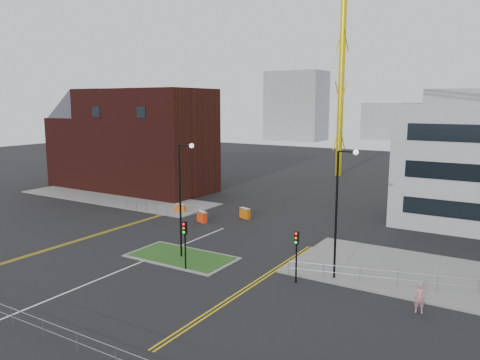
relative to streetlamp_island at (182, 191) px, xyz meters
name	(u,v)px	position (x,y,z in m)	size (l,w,h in m)	color
ground	(84,285)	(-2.22, -8.00, -5.41)	(200.00, 200.00, 0.00)	black
pavement_left	(116,198)	(-22.22, 14.00, -5.35)	(28.00, 8.00, 0.12)	slate
pavement_right	(466,282)	(19.78, 6.00, -5.35)	(24.00, 10.00, 0.12)	slate
island_kerb	(181,257)	(-0.22, 0.00, -5.37)	(8.60, 4.60, 0.08)	slate
grass_island	(181,257)	(-0.22, 0.00, -5.35)	(8.00, 4.00, 0.12)	#1C4717
brick_building	(130,141)	(-25.19, 20.00, 1.44)	(24.20, 10.07, 14.24)	#3F140F
streetlamp_island	(182,191)	(0.00, 0.00, 0.00)	(1.46, 0.36, 9.18)	black
streetlamp_right_near	(340,204)	(12.00, 2.00, 0.00)	(1.46, 0.36, 9.18)	black
traffic_light_island	(185,236)	(1.78, -2.02, -2.85)	(0.28, 0.33, 3.65)	black
traffic_light_right	(296,247)	(9.78, -0.02, -2.85)	(0.28, 0.33, 3.65)	black
railing_left	(146,206)	(-13.22, 10.00, -4.67)	(6.05, 0.05, 1.10)	gray
railing_right	(437,280)	(18.28, 3.50, -4.63)	(19.05, 5.05, 1.10)	gray
centre_line	(106,276)	(-2.22, -6.00, -5.41)	(0.15, 30.00, 0.01)	silver
yellow_left_a	(104,232)	(-11.22, 2.00, -5.41)	(0.12, 24.00, 0.01)	gold
yellow_left_b	(106,232)	(-10.92, 2.00, -5.41)	(0.12, 24.00, 0.01)	gold
yellow_right_a	(250,285)	(7.28, -2.00, -5.41)	(0.12, 20.00, 0.01)	gold
yellow_right_b	(254,286)	(7.58, -2.00, -5.41)	(0.12, 20.00, 0.01)	gold
skyline_a	(296,106)	(-42.22, 112.00, 5.59)	(18.00, 12.00, 22.00)	gray
skyline_b	(470,117)	(7.78, 122.00, 2.59)	(24.00, 12.00, 16.00)	gray
skyline_d	(412,122)	(-10.22, 132.00, 0.59)	(30.00, 12.00, 12.00)	gray
pedestrian	(420,298)	(17.93, -0.42, -4.50)	(0.67, 0.44, 1.83)	#C7818D
barrier_left	(180,208)	(-9.97, 11.96, -4.89)	(1.21, 0.65, 0.97)	#EB5E0D
barrier_mid	(202,216)	(-5.41, 9.86, -4.79)	(1.44, 0.99, 1.16)	#EE380D
barrier_right	(245,213)	(-2.47, 13.59, -4.81)	(1.39, 0.87, 1.11)	#CB5E0B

